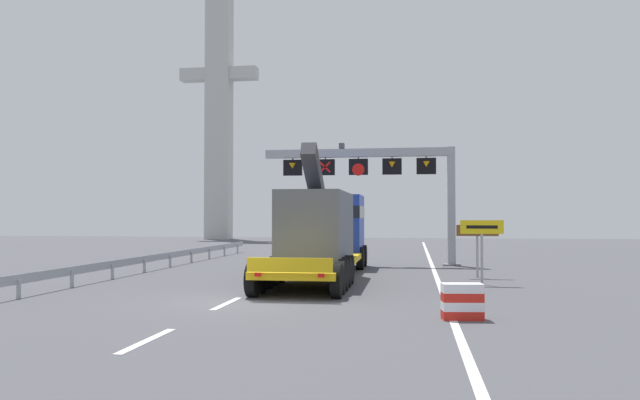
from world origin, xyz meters
TOP-DOWN VIEW (x-y plane):
  - ground at (0.00, 0.00)m, footprint 112.00×112.00m
  - lane_markings at (-0.24, 18.49)m, footprint 0.20×51.59m
  - edge_line_right at (6.20, 12.00)m, footprint 0.20×63.00m
  - overhead_lane_gantry at (3.54, 14.83)m, footprint 10.48×0.90m
  - heavy_haul_truck_yellow at (1.42, 8.42)m, footprint 3.08×14.08m
  - exit_sign_yellow at (7.80, 5.73)m, footprint 1.60×0.15m
  - tourist_info_sign_brown at (7.90, 8.42)m, footprint 1.73×0.15m
  - crash_barrier_striped at (6.44, -2.33)m, footprint 1.05×0.62m
  - guardrail_left at (-7.07, 11.56)m, footprint 0.13×27.12m
  - bridge_pylon_distant at (-16.82, 49.19)m, footprint 9.00×2.00m

SIDE VIEW (x-z plane):
  - ground at x=0.00m, z-range 0.00..0.00m
  - edge_line_right at x=6.20m, z-range 0.00..0.01m
  - lane_markings at x=-0.24m, z-range 0.00..0.01m
  - crash_barrier_striped at x=6.44m, z-range 0.00..0.90m
  - guardrail_left at x=-7.07m, z-range 0.18..0.94m
  - tourist_info_sign_brown at x=7.90m, z-range 0.61..2.84m
  - exit_sign_yellow at x=7.80m, z-range 0.65..3.09m
  - heavy_haul_truck_yellow at x=1.42m, z-range -0.66..4.64m
  - overhead_lane_gantry at x=3.54m, z-range 1.77..8.33m
  - bridge_pylon_distant at x=-16.82m, z-range 0.39..30.96m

